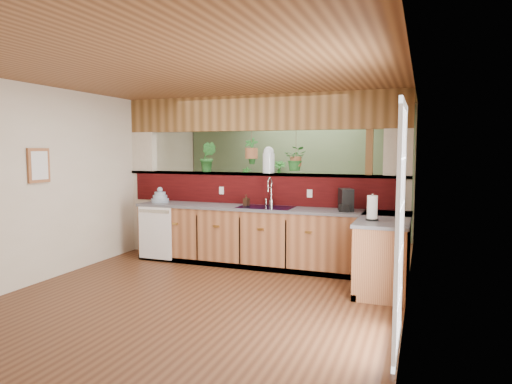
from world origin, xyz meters
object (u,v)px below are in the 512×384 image
(soap_dispenser, at_px, (246,200))
(shelving_console, at_px, (264,212))
(paper_towel, at_px, (372,208))
(faucet, at_px, (270,190))
(glass_jar, at_px, (269,160))
(dish_stack, at_px, (160,197))
(coffee_maker, at_px, (346,201))

(soap_dispenser, bearing_deg, shelving_console, 102.06)
(soap_dispenser, height_order, paper_towel, paper_towel)
(faucet, bearing_deg, shelving_console, 111.36)
(shelving_console, bearing_deg, glass_jar, -77.06)
(dish_stack, height_order, soap_dispenser, dish_stack)
(soap_dispenser, bearing_deg, dish_stack, -177.79)
(glass_jar, bearing_deg, shelving_console, 110.96)
(faucet, distance_m, dish_stack, 1.86)
(dish_stack, bearing_deg, shelving_console, 65.60)
(paper_towel, bearing_deg, faucet, 150.61)
(faucet, bearing_deg, soap_dispenser, -167.41)
(faucet, distance_m, paper_towel, 1.85)
(faucet, height_order, dish_stack, faucet)
(dish_stack, xyz_separation_m, soap_dispenser, (1.49, 0.06, 0.01))
(faucet, bearing_deg, coffee_maker, -8.17)
(faucet, height_order, glass_jar, glass_jar)
(dish_stack, distance_m, glass_jar, 1.89)
(soap_dispenser, xyz_separation_m, glass_jar, (0.26, 0.30, 0.61))
(soap_dispenser, bearing_deg, coffee_maker, -3.29)
(paper_towel, xyz_separation_m, glass_jar, (-1.71, 1.12, 0.55))
(soap_dispenser, relative_size, shelving_console, 0.11)
(shelving_console, bearing_deg, faucet, -76.66)
(faucet, relative_size, coffee_maker, 1.41)
(faucet, height_order, shelving_console, faucet)
(dish_stack, relative_size, shelving_console, 0.18)
(coffee_maker, height_order, glass_jar, glass_jar)
(paper_towel, bearing_deg, dish_stack, 167.48)
(paper_towel, bearing_deg, shelving_console, 128.86)
(soap_dispenser, distance_m, coffee_maker, 1.53)
(glass_jar, bearing_deg, soap_dispenser, -131.04)
(faucet, relative_size, dish_stack, 1.55)
(dish_stack, distance_m, soap_dispenser, 1.49)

